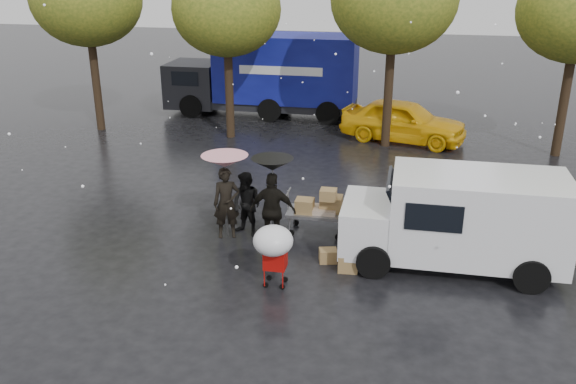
% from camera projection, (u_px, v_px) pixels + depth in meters
% --- Properties ---
extents(ground, '(90.00, 90.00, 0.00)m').
position_uv_depth(ground, '(254.00, 263.00, 14.12)').
color(ground, black).
rests_on(ground, ground).
extents(person_pink, '(0.77, 0.63, 1.82)m').
position_uv_depth(person_pink, '(227.00, 203.00, 15.13)').
color(person_pink, black).
rests_on(person_pink, ground).
extents(person_middle, '(0.99, 0.89, 1.66)m').
position_uv_depth(person_middle, '(247.00, 204.00, 15.27)').
color(person_middle, black).
rests_on(person_middle, ground).
extents(person_black, '(1.13, 0.50, 1.90)m').
position_uv_depth(person_black, '(273.00, 211.00, 14.59)').
color(person_black, black).
rests_on(person_black, ground).
extents(umbrella_pink, '(1.15, 1.15, 2.16)m').
position_uv_depth(umbrella_pink, '(225.00, 161.00, 14.73)').
color(umbrella_pink, '#4C4C4C').
rests_on(umbrella_pink, ground).
extents(umbrella_black, '(1.00, 1.00, 2.28)m').
position_uv_depth(umbrella_black, '(272.00, 164.00, 14.16)').
color(umbrella_black, '#4C4C4C').
rests_on(umbrella_black, ground).
extents(vendor_cart, '(1.52, 0.80, 1.27)m').
position_uv_depth(vendor_cart, '(320.00, 207.00, 15.39)').
color(vendor_cart, slate).
rests_on(vendor_cart, ground).
extents(shopping_cart, '(0.84, 0.84, 1.46)m').
position_uv_depth(shopping_cart, '(273.00, 244.00, 12.67)').
color(shopping_cart, red).
rests_on(shopping_cart, ground).
extents(white_van, '(4.91, 2.18, 2.20)m').
position_uv_depth(white_van, '(459.00, 218.00, 13.65)').
color(white_van, white).
rests_on(white_van, ground).
extents(blue_truck, '(8.30, 2.60, 3.50)m').
position_uv_depth(blue_truck, '(268.00, 75.00, 26.50)').
color(blue_truck, navy).
rests_on(blue_truck, ground).
extents(box_ground_near, '(0.46, 0.38, 0.40)m').
position_uv_depth(box_ground_near, '(348.00, 263.00, 13.72)').
color(box_ground_near, olive).
rests_on(box_ground_near, ground).
extents(box_ground_far, '(0.47, 0.40, 0.31)m').
position_uv_depth(box_ground_far, '(328.00, 256.00, 14.14)').
color(box_ground_far, olive).
rests_on(box_ground_far, ground).
extents(yellow_taxi, '(5.01, 3.04, 1.60)m').
position_uv_depth(yellow_taxi, '(403.00, 121.00, 23.03)').
color(yellow_taxi, '#F2B20C').
rests_on(yellow_taxi, ground).
extents(tree_row, '(21.60, 4.40, 7.12)m').
position_uv_depth(tree_row, '(309.00, 4.00, 21.50)').
color(tree_row, black).
rests_on(tree_row, ground).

